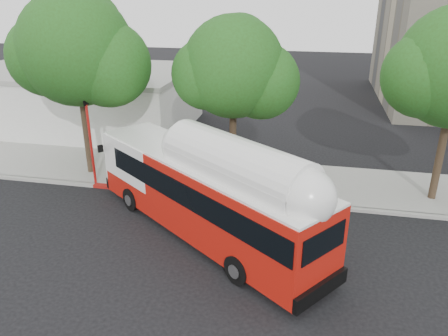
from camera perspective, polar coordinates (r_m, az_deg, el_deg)
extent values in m
plane|color=black|center=(18.20, 0.71, -9.68)|extent=(120.00, 120.00, 0.00)
cube|color=gray|center=(23.85, 3.70, -1.34)|extent=(60.00, 5.00, 0.15)
cube|color=gray|center=(21.52, 2.70, -4.08)|extent=(60.00, 0.30, 0.15)
cube|color=maroon|center=(22.12, -5.00, -3.35)|extent=(10.00, 0.32, 0.16)
cylinder|color=#2D2116|center=(24.73, -17.70, 5.81)|extent=(0.36, 0.36, 6.08)
sphere|color=#214B15|center=(23.99, -18.78, 14.52)|extent=(5.80, 5.80, 5.80)
sphere|color=#214B15|center=(23.52, -14.85, 12.94)|extent=(4.35, 4.35, 4.35)
cylinder|color=#2D2116|center=(22.59, 1.17, 4.51)|extent=(0.36, 0.36, 5.44)
sphere|color=#214B15|center=(21.78, 1.24, 13.05)|extent=(5.00, 5.00, 5.00)
sphere|color=#214B15|center=(21.90, 4.93, 11.21)|extent=(3.75, 3.75, 3.75)
cylinder|color=#2D2116|center=(22.84, 26.59, 2.70)|extent=(0.36, 0.36, 5.76)
cube|color=silver|center=(34.55, -18.17, 8.51)|extent=(16.00, 10.00, 4.00)
cube|color=gray|center=(34.14, -18.60, 11.92)|extent=(16.20, 10.20, 0.30)
cube|color=#B8160C|center=(17.95, -2.71, -3.60)|extent=(11.13, 9.35, 2.90)
cube|color=black|center=(17.34, -1.72, -2.37)|extent=(10.21, 8.67, 0.95)
cube|color=white|center=(17.35, -2.80, 0.83)|extent=(11.08, 9.28, 0.10)
cube|color=white|center=(15.84, 1.68, -0.31)|extent=(6.31, 5.47, 0.55)
cube|color=black|center=(23.54, -12.64, -1.07)|extent=(1.73, 1.92, 0.06)
imported|color=navy|center=(23.36, -12.74, 0.01)|extent=(1.52, 1.73, 0.90)
cylinder|color=red|center=(23.39, -16.95, 2.73)|extent=(0.13, 0.13, 4.34)
cube|color=black|center=(22.76, -17.59, 8.13)|extent=(0.05, 0.43, 0.27)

